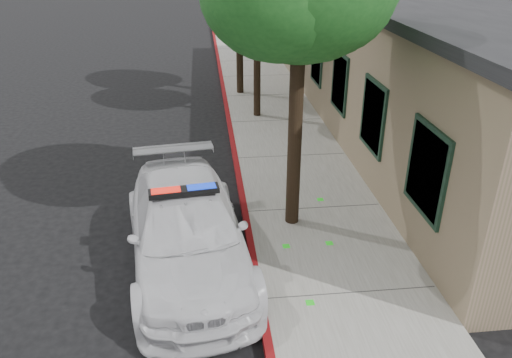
# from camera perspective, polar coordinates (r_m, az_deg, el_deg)

# --- Properties ---
(ground) EXTENTS (120.00, 120.00, 0.00)m
(ground) POSITION_cam_1_polar(r_m,az_deg,el_deg) (8.73, 0.11, -14.55)
(ground) COLOR black
(ground) RESTS_ON ground
(sidewalk) EXTENTS (3.20, 60.00, 0.15)m
(sidewalk) POSITION_cam_1_polar(r_m,az_deg,el_deg) (11.34, 6.52, -3.67)
(sidewalk) COLOR gray
(sidewalk) RESTS_ON ground
(red_curb) EXTENTS (0.14, 60.00, 0.16)m
(red_curb) POSITION_cam_1_polar(r_m,az_deg,el_deg) (11.12, -1.27, -4.10)
(red_curb) COLOR maroon
(red_curb) RESTS_ON ground
(clapboard_building) EXTENTS (7.30, 20.89, 4.24)m
(clapboard_building) POSITION_cam_1_polar(r_m,az_deg,el_deg) (17.61, 19.42, 13.13)
(clapboard_building) COLOR #927660
(clapboard_building) RESTS_ON ground
(police_car) EXTENTS (2.78, 5.47, 1.64)m
(police_car) POSITION_cam_1_polar(r_m,az_deg,el_deg) (9.37, -8.05, -5.82)
(police_car) COLOR white
(police_car) RESTS_ON ground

